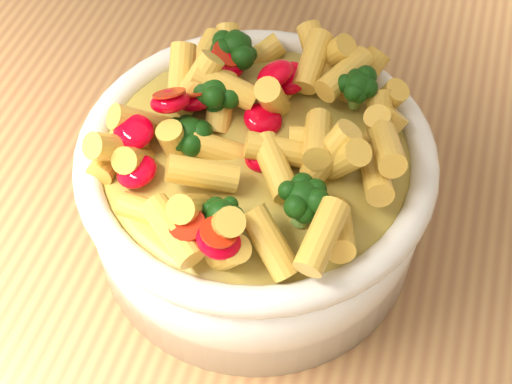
# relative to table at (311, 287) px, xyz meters

# --- Properties ---
(table) EXTENTS (1.20, 0.80, 0.90)m
(table) POSITION_rel_table_xyz_m (0.00, 0.00, 0.00)
(table) COLOR tan
(table) RESTS_ON ground
(serving_bowl) EXTENTS (0.25, 0.25, 0.11)m
(serving_bowl) POSITION_rel_table_xyz_m (-0.05, -0.02, 0.16)
(serving_bowl) COLOR white
(serving_bowl) RESTS_ON table
(pasta_salad) EXTENTS (0.20, 0.20, 0.04)m
(pasta_salad) POSITION_rel_table_xyz_m (-0.05, -0.02, 0.22)
(pasta_salad) COLOR #FFCD50
(pasta_salad) RESTS_ON serving_bowl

